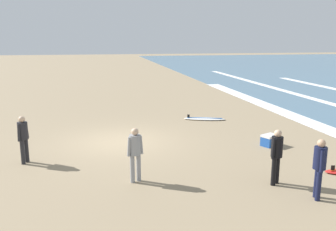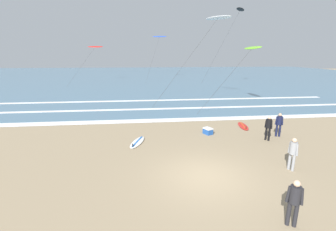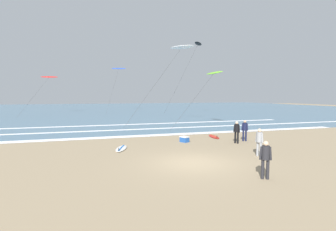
{
  "view_description": "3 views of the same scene",
  "coord_description": "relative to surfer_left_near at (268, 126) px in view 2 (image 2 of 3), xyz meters",
  "views": [
    {
      "loc": [
        13.73,
        -0.82,
        4.06
      ],
      "look_at": [
        2.18,
        1.5,
        1.48
      ],
      "focal_mm": 37.77,
      "sensor_mm": 36.0,
      "label": 1
    },
    {
      "loc": [
        -2.69,
        -8.99,
        5.24
      ],
      "look_at": [
        -1.17,
        4.8,
        1.61
      ],
      "focal_mm": 24.54,
      "sensor_mm": 36.0,
      "label": 2
    },
    {
      "loc": [
        -5.04,
        -11.97,
        3.47
      ],
      "look_at": [
        -0.83,
        1.64,
        2.34
      ],
      "focal_mm": 27.27,
      "sensor_mm": 36.0,
      "label": 3
    }
  ],
  "objects": [
    {
      "name": "ground_plane",
      "position": [
        -5.11,
        -4.01,
        -0.96
      ],
      "size": [
        160.0,
        160.0,
        0.0
      ],
      "primitive_type": "plane",
      "color": "#937F60"
    },
    {
      "name": "ocean_surface",
      "position": [
        -5.11,
        49.92,
        -0.95
      ],
      "size": [
        140.0,
        90.0,
        0.01
      ],
      "primitive_type": "cube",
      "color": "slate",
      "rests_on": "ground"
    },
    {
      "name": "wave_foam_shoreline",
      "position": [
        -3.5,
        5.32,
        -0.94
      ],
      "size": [
        36.21,
        1.09,
        0.01
      ],
      "primitive_type": "cube",
      "color": "white",
      "rests_on": "ocean_surface"
    },
    {
      "name": "wave_foam_mid_break",
      "position": [
        -4.36,
        9.62,
        -0.94
      ],
      "size": [
        59.12,
        0.68,
        0.01
      ],
      "primitive_type": "cube",
      "color": "white",
      "rests_on": "ocean_surface"
    },
    {
      "name": "wave_foam_outer_break",
      "position": [
        -5.15,
        14.2,
        -0.94
      ],
      "size": [
        40.18,
        0.77,
        0.01
      ],
      "primitive_type": "cube",
      "color": "white",
      "rests_on": "ocean_surface"
    },
    {
      "name": "surfer_left_near",
      "position": [
        0.0,
        0.0,
        0.0
      ],
      "size": [
        0.36,
        0.47,
        1.6
      ],
      "color": "black",
      "rests_on": "ground"
    },
    {
      "name": "surfer_left_far",
      "position": [
        -3.24,
        -7.29,
        0.0
      ],
      "size": [
        0.49,
        0.32,
        1.6
      ],
      "color": "#232328",
      "rests_on": "ground"
    },
    {
      "name": "surfer_foreground_main",
      "position": [
        1.08,
        0.6,
        0.0
      ],
      "size": [
        0.51,
        0.32,
        1.6
      ],
      "color": "#141938",
      "rests_on": "ground"
    },
    {
      "name": "surfer_background_far",
      "position": [
        -0.97,
        -3.86,
        0.0
      ],
      "size": [
        0.32,
        0.51,
        1.6
      ],
      "color": "gray",
      "rests_on": "ground"
    },
    {
      "name": "surfboard_near_water",
      "position": [
        -8.23,
        0.46,
        -0.91
      ],
      "size": [
        1.22,
        2.18,
        0.25
      ],
      "color": "silver",
      "rests_on": "ground"
    },
    {
      "name": "surfboard_right_spare",
      "position": [
        -0.28,
        2.96,
        -0.91
      ],
      "size": [
        0.96,
        2.17,
        0.25
      ],
      "color": "red",
      "rests_on": "ground"
    },
    {
      "name": "kite_white_low_near",
      "position": [
        0.59,
        13.17,
        8.23
      ],
      "size": [
        8.92,
        4.42,
        9.46
      ],
      "color": "white",
      "rests_on": "ground"
    },
    {
      "name": "kite_lime_high_left",
      "position": [
        3.35,
        10.09,
        5.02
      ],
      "size": [
        6.78,
        4.63,
        6.22
      ],
      "color": "#70C628",
      "rests_on": "ground"
    },
    {
      "name": "kite_red_high_right",
      "position": [
        -17.39,
        37.96,
        6.02
      ],
      "size": [
        5.29,
        9.82,
        7.24
      ],
      "color": "red",
      "rests_on": "ground"
    },
    {
      "name": "kite_blue_mid_center",
      "position": [
        -3.69,
        41.83,
        8.42
      ],
      "size": [
        5.23,
        10.37,
        9.66
      ],
      "color": "blue",
      "rests_on": "ground"
    },
    {
      "name": "kite_black_far_left",
      "position": [
        8.15,
        25.5,
        11.39
      ],
      "size": [
        5.96,
        6.89,
        12.64
      ],
      "color": "black",
      "rests_on": "ground"
    },
    {
      "name": "cooler_box",
      "position": [
        -3.42,
        1.59,
        -0.74
      ],
      "size": [
        0.67,
        0.75,
        0.44
      ],
      "color": "#1E4C9E",
      "rests_on": "ground"
    }
  ]
}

